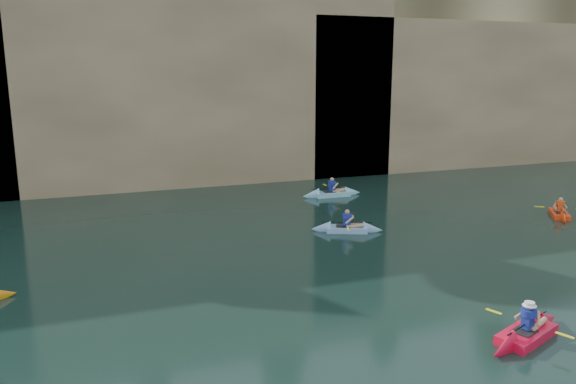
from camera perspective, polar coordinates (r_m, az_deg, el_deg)
name	(u,v)px	position (r m, az deg, el deg)	size (l,w,h in m)	color
cliff	(140,76)	(39.10, -14.83, 11.32)	(70.00, 16.00, 12.00)	tan
cliff_slab_center	(191,83)	(32.04, -9.87, 10.88)	(24.00, 2.40, 11.40)	tan
cliff_slab_east	(486,92)	(40.73, 19.48, 9.53)	(26.00, 2.40, 9.84)	tan
sea_cave_center	(81,164)	(31.24, -20.27, 2.70)	(3.50, 1.00, 3.20)	black
sea_cave_east	(327,140)	(34.04, 3.96, 5.28)	(5.00, 1.00, 4.50)	black
main_kayaker	(527,333)	(15.18, 23.09, -13.02)	(3.22, 2.05, 1.18)	red
kayaker_ltblue_near	(347,228)	(22.81, 5.99, -3.69)	(2.93, 2.11, 1.14)	#80A9D6
kayaker_red_far	(559,213)	(27.85, 25.86, -1.95)	(2.21, 2.74, 1.06)	#ED380D
kayaker_ltblue_mid	(332,193)	(29.09, 4.47, -0.14)	(3.23, 2.41, 1.22)	#86C8E1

